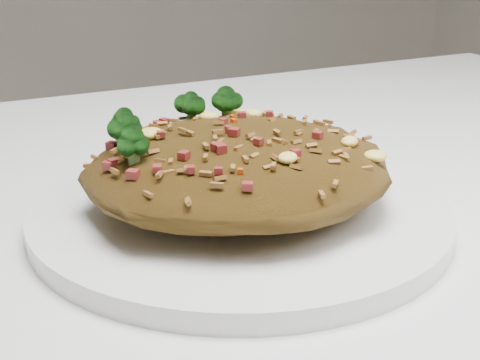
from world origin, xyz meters
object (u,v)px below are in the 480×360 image
at_px(dining_table, 243,322).
at_px(plate, 240,210).
at_px(fried_rice, 238,157).
at_px(fork, 281,148).

relative_size(dining_table, plate, 4.25).
bearing_deg(fried_rice, plate, -48.66).
bearing_deg(fried_rice, dining_table, 49.28).
relative_size(dining_table, fork, 7.39).
xyz_separation_m(dining_table, plate, (-0.01, -0.01, 0.10)).
height_order(fried_rice, fork, fried_rice).
height_order(plate, fork, fork).
bearing_deg(fried_rice, fork, 45.64).
xyz_separation_m(plate, fried_rice, (-0.00, 0.00, 0.04)).
relative_size(dining_table, fried_rice, 5.84).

